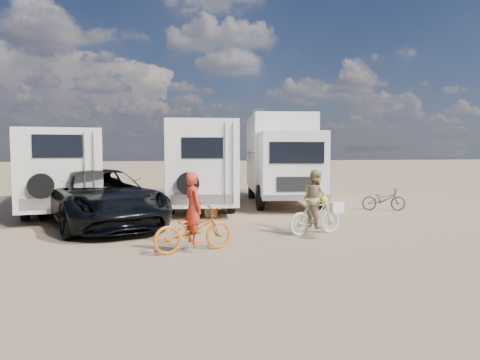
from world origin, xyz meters
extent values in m
plane|color=#9B7D5C|center=(0.00, 0.00, 0.00)|extent=(140.00, 140.00, 0.00)
imported|color=black|center=(-3.21, 2.93, 0.80)|extent=(4.60, 6.35, 1.60)
imported|color=#C4590F|center=(-0.84, -0.85, 0.47)|extent=(1.90, 1.16, 0.94)
imported|color=#B0BA9E|center=(2.41, 0.51, 0.47)|extent=(1.62, 0.84, 0.94)
imported|color=red|center=(-0.84, -0.85, 0.76)|extent=(0.52, 0.64, 1.53)
imported|color=tan|center=(2.41, 0.51, 0.75)|extent=(0.74, 0.85, 1.49)
imported|color=#2B2D2A|center=(6.37, 4.28, 0.40)|extent=(1.60, 0.90, 0.79)
cube|color=#206C95|center=(-2.48, 2.39, 0.22)|extent=(0.57, 0.43, 0.44)
cube|color=olive|center=(0.11, 4.03, 0.16)|extent=(0.44, 0.44, 0.33)
camera|label=1|loc=(-1.66, -10.41, 2.21)|focal=33.74mm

